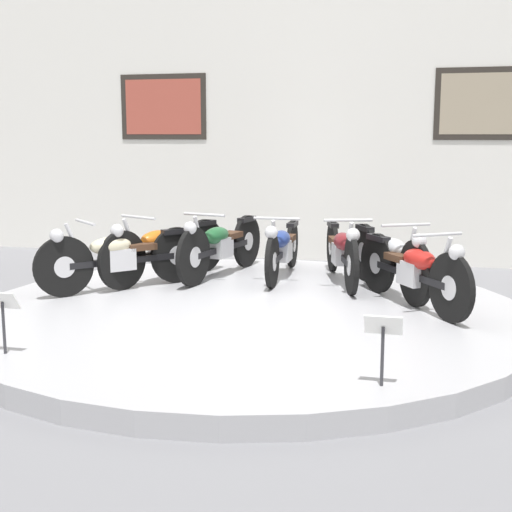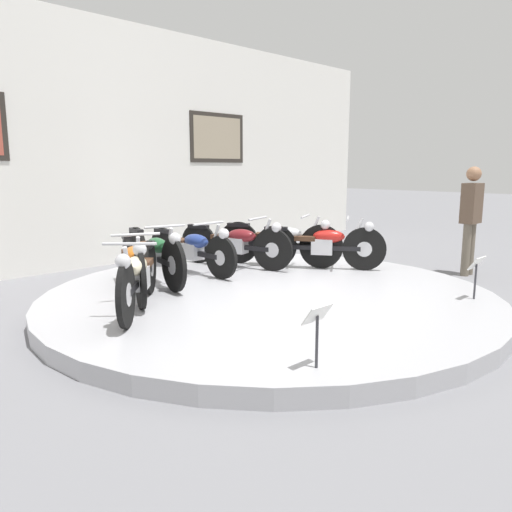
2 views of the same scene
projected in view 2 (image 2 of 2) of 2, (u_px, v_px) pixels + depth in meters
name	position (u px, v px, depth m)	size (l,w,h in m)	color
ground_plane	(269.00, 305.00, 6.33)	(60.00, 60.00, 0.00)	slate
display_platform	(269.00, 298.00, 6.31)	(5.61, 5.61, 0.18)	#ADADB2
back_wall	(108.00, 145.00, 8.75)	(14.00, 0.22, 4.22)	white
motorcycle_cream	(138.00, 274.00, 5.43)	(1.38, 1.53, 0.80)	black
motorcycle_orange	(133.00, 263.00, 6.04)	(0.87, 1.87, 0.81)	black
motorcycle_green	(155.00, 253.00, 6.73)	(0.59, 2.00, 0.82)	black
motorcycle_blue	(192.00, 248.00, 7.35)	(0.54, 1.96, 0.78)	black
motorcycle_maroon	(236.00, 242.00, 7.75)	(0.70, 1.93, 0.80)	black
motorcycle_silver	(281.00, 241.00, 7.85)	(1.00, 1.81, 0.81)	black
motorcycle_red	(322.00, 244.00, 7.63)	(1.18, 1.68, 0.80)	black
info_placard_front_left	(317.00, 323.00, 3.83)	(0.26, 0.11, 0.51)	#333338
info_placard_front_centre	(476.00, 269.00, 5.86)	(0.26, 0.11, 0.51)	#333338
visitor_standing	(471.00, 214.00, 7.93)	(0.36, 0.23, 1.74)	#6B6051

